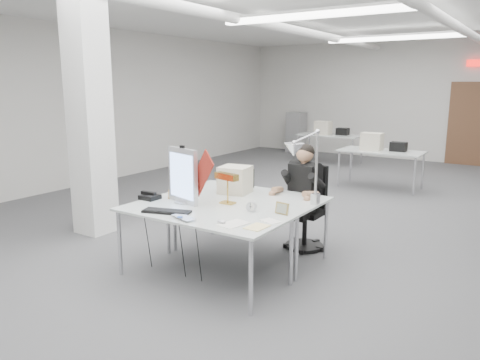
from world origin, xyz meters
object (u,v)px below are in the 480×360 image
Objects in this scene: laptop at (180,219)px; architect_lamp at (306,170)px; bankers_lamp at (228,190)px; beige_monitor at (235,180)px; monitor at (183,176)px; desk_phone at (150,197)px; desk_main at (202,213)px; office_chair at (305,204)px; seated_person at (304,180)px.

laptop is 1.40m from architect_lamp.
beige_monitor is at bearing 126.94° from bankers_lamp.
desk_phone is at bearing -152.19° from monitor.
office_chair is (0.47, 1.49, -0.16)m from desk_main.
architect_lamp reaches higher than desk_phone.
monitor is (-0.88, -1.25, 0.16)m from seated_person.
bankers_lamp is (0.44, 0.24, -0.15)m from monitor.
monitor reaches higher than seated_person.
seated_person is (0.47, 1.44, 0.16)m from desk_main.
desk_main is at bearing 108.07° from laptop.
seated_person reaches higher than laptop.
monitor is (-0.41, 0.18, 0.32)m from desk_main.
seated_person is 0.86m from beige_monitor.
laptop is 0.85× the size of beige_monitor.
seated_person is 1.54m from monitor.
office_chair is at bearing 32.48° from beige_monitor.
office_chair is 1.92m from desk_phone.
architect_lamp is (0.82, 0.26, 0.26)m from bankers_lamp.
monitor is 0.52m from desk_phone.
bankers_lamp is at bearing -98.45° from office_chair.
desk_phone is at bearing -120.01° from seated_person.
office_chair is 3.36× the size of beige_monitor.
laptop is (-0.47, -1.84, 0.19)m from office_chair.
monitor is 1.78× the size of beige_monitor.
seated_person is 2.94× the size of bankers_lamp.
seated_person is at bearing 78.54° from bankers_lamp.
laptop is 0.94m from desk_phone.
seated_person is at bearing 70.19° from monitor.
desk_phone is at bearing -138.07° from beige_monitor.
office_chair reaches higher than desk_main.
desk_main is 1.55× the size of office_chair.
office_chair is 1.20m from bankers_lamp.
beige_monitor reaches higher than laptop.
beige_monitor is (-0.19, 1.25, 0.15)m from laptop.
architect_lamp is at bearing 68.84° from laptop.
architect_lamp is at bearing -49.27° from seated_person.
seated_person reaches higher than desk_main.
bankers_lamp reaches higher than laptop.
bankers_lamp is 0.91× the size of beige_monitor.
beige_monitor reaches higher than desk_phone.
bankers_lamp is at bearing 20.58° from desk_phone.
architect_lamp reaches higher than beige_monitor.
seated_person is 0.89m from architect_lamp.
office_chair is at bearing 46.59° from desk_phone.
laptop is 0.79m from bankers_lamp.
beige_monitor is at bearing 88.10° from monitor.
monitor reaches higher than bankers_lamp.
desk_main is at bearing -155.43° from architect_lamp.
monitor is 2.08× the size of laptop.
office_chair is 0.95m from beige_monitor.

